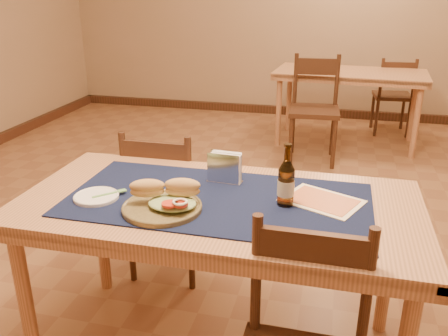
% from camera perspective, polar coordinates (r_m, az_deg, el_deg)
% --- Properties ---
extents(room, '(6.04, 7.04, 2.84)m').
position_cam_1_polar(room, '(2.51, 4.00, 17.61)').
color(room, '#8C5F3D').
rests_on(room, ground).
extents(main_table, '(1.60, 0.80, 0.75)m').
position_cam_1_polar(main_table, '(1.94, -0.71, -6.08)').
color(main_table, tan).
rests_on(main_table, ground).
extents(placemat, '(1.20, 0.60, 0.01)m').
position_cam_1_polar(placemat, '(1.90, -0.72, -3.79)').
color(placemat, '#10163C').
rests_on(placemat, main_table).
extents(baseboard, '(6.00, 7.00, 0.10)m').
position_cam_1_polar(baseboard, '(2.92, 3.32, -9.85)').
color(baseboard, '#3E2216').
rests_on(baseboard, ground).
extents(back_table, '(1.51, 0.84, 0.75)m').
position_cam_1_polar(back_table, '(4.99, 14.90, 10.27)').
color(back_table, tan).
rests_on(back_table, ground).
extents(chair_main_far, '(0.41, 0.41, 0.87)m').
position_cam_1_polar(chair_main_far, '(2.62, -6.84, -3.85)').
color(chair_main_far, '#3E2216').
rests_on(chair_main_far, ground).
extents(chair_back_near, '(0.47, 0.47, 0.96)m').
position_cam_1_polar(chair_back_near, '(4.47, 10.82, 7.20)').
color(chair_back_near, '#3E2216').
rests_on(chair_back_near, ground).
extents(chair_back_far, '(0.42, 0.42, 0.84)m').
position_cam_1_polar(chair_back_far, '(5.52, 19.69, 8.32)').
color(chair_back_far, '#3E2216').
rests_on(chair_back_far, ground).
extents(sandwich_plate, '(0.30, 0.30, 0.12)m').
position_cam_1_polar(sandwich_plate, '(1.81, -7.11, -4.08)').
color(sandwich_plate, olive).
rests_on(sandwich_plate, placemat).
extents(side_plate, '(0.18, 0.18, 0.01)m').
position_cam_1_polar(side_plate, '(1.97, -15.11, -3.30)').
color(side_plate, white).
rests_on(side_plate, placemat).
extents(fork, '(0.11, 0.11, 0.00)m').
position_cam_1_polar(fork, '(1.97, -13.30, -2.93)').
color(fork, '#73BA66').
rests_on(fork, side_plate).
extents(beer_bottle, '(0.07, 0.07, 0.25)m').
position_cam_1_polar(beer_bottle, '(1.83, 7.47, -1.78)').
color(beer_bottle, '#40260B').
rests_on(beer_bottle, placemat).
extents(napkin_holder, '(0.16, 0.07, 0.13)m').
position_cam_1_polar(napkin_holder, '(2.03, 0.08, -0.04)').
color(napkin_holder, silver).
rests_on(napkin_holder, placemat).
extents(menu_card, '(0.35, 0.32, 0.01)m').
position_cam_1_polar(menu_card, '(1.91, 11.69, -3.87)').
color(menu_card, '#FCEBBE').
rests_on(menu_card, placemat).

